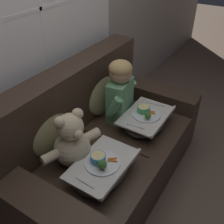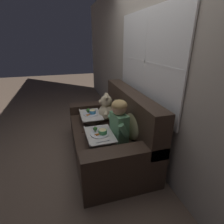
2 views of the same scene
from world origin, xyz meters
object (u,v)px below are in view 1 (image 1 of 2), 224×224
object	(u,v)px
child_figure	(120,88)
couch	(100,146)
lap_tray_child	(146,120)
lap_tray_teddy	(103,169)
teddy_bear	(72,143)
throw_pillow_behind_teddy	(50,130)
throw_pillow_behind_child	(101,91)

from	to	relation	value
child_figure	couch	bearing A→B (deg)	-179.35
lap_tray_child	lap_tray_teddy	size ratio (longest dim) A/B	0.97
teddy_bear	lap_tray_teddy	distance (m)	0.27
lap_tray_child	lap_tray_teddy	world-z (taller)	lap_tray_teddy
teddy_bear	lap_tray_teddy	world-z (taller)	teddy_bear
throw_pillow_behind_teddy	child_figure	size ratio (longest dim) A/B	0.77
throw_pillow_behind_teddy	lap_tray_child	distance (m)	0.80
child_figure	lap_tray_child	bearing A→B (deg)	-90.02
throw_pillow_behind_teddy	lap_tray_child	bearing A→B (deg)	-35.10
child_figure	lap_tray_teddy	xyz separation A→B (m)	(-0.65, -0.25, -0.23)
lap_tray_teddy	couch	bearing A→B (deg)	37.63
lap_tray_child	lap_tray_teddy	bearing A→B (deg)	-179.98
lap_tray_child	throw_pillow_behind_child	bearing A→B (deg)	90.00
couch	throw_pillow_behind_child	distance (m)	0.49
teddy_bear	lap_tray_child	bearing A→B (deg)	-20.98
couch	teddy_bear	xyz separation A→B (m)	(-0.32, -0.00, 0.28)
throw_pillow_behind_child	lap_tray_teddy	size ratio (longest dim) A/B	0.93
throw_pillow_behind_child	lap_tray_teddy	distance (m)	0.80
lap_tray_child	lap_tray_teddy	distance (m)	0.65
throw_pillow_behind_child	throw_pillow_behind_teddy	size ratio (longest dim) A/B	1.08
child_figure	teddy_bear	world-z (taller)	child_figure
throw_pillow_behind_child	throw_pillow_behind_teddy	distance (m)	0.64
throw_pillow_behind_child	teddy_bear	distance (m)	0.68
throw_pillow_behind_teddy	child_figure	bearing A→B (deg)	-17.27
couch	child_figure	world-z (taller)	child_figure
teddy_bear	lap_tray_child	world-z (taller)	teddy_bear
throw_pillow_behind_child	couch	bearing A→B (deg)	-147.65
couch	throw_pillow_behind_teddy	xyz separation A→B (m)	(-0.32, 0.20, 0.30)
couch	lap_tray_child	world-z (taller)	couch
child_figure	lap_tray_child	world-z (taller)	child_figure
throw_pillow_behind_teddy	teddy_bear	world-z (taller)	teddy_bear
child_figure	lap_tray_child	xyz separation A→B (m)	(-0.00, -0.25, -0.23)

